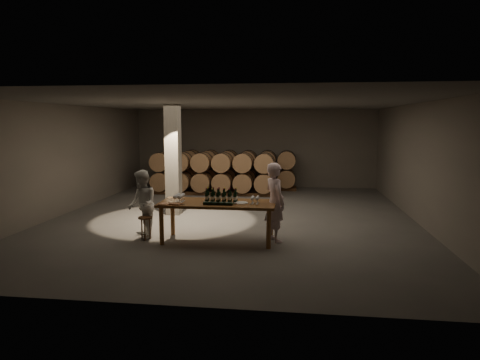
# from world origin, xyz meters

# --- Properties ---
(room) EXTENTS (12.00, 12.00, 12.00)m
(room) POSITION_xyz_m (-1.80, 0.20, 1.60)
(room) COLOR #595653
(room) RESTS_ON ground
(tasting_table) EXTENTS (2.60, 1.10, 0.90)m
(tasting_table) POSITION_xyz_m (0.00, -2.50, 0.80)
(tasting_table) COLOR brown
(tasting_table) RESTS_ON ground
(barrel_stack_back) EXTENTS (5.48, 0.95, 1.57)m
(barrel_stack_back) POSITION_xyz_m (-0.96, 5.20, 0.83)
(barrel_stack_back) COLOR #53371C
(barrel_stack_back) RESTS_ON ground
(barrel_stack_front) EXTENTS (4.70, 0.95, 1.57)m
(barrel_stack_front) POSITION_xyz_m (-1.35, 3.80, 0.83)
(barrel_stack_front) COLOR #53371C
(barrel_stack_front) RESTS_ON ground
(bottle_cluster) EXTENTS (0.73, 0.23, 0.32)m
(bottle_cluster) POSITION_xyz_m (0.07, -2.43, 1.01)
(bottle_cluster) COLOR black
(bottle_cluster) RESTS_ON tasting_table
(lying_bottles) EXTENTS (0.74, 0.07, 0.07)m
(lying_bottles) POSITION_xyz_m (0.08, -2.84, 0.94)
(lying_bottles) COLOR black
(lying_bottles) RESTS_ON tasting_table
(glass_cluster_left) EXTENTS (0.20, 0.42, 0.18)m
(glass_cluster_left) POSITION_xyz_m (-0.86, -2.59, 1.03)
(glass_cluster_left) COLOR silver
(glass_cluster_left) RESTS_ON tasting_table
(glass_cluster_right) EXTENTS (0.19, 0.30, 0.16)m
(glass_cluster_right) POSITION_xyz_m (0.85, -2.53, 1.01)
(glass_cluster_right) COLOR silver
(glass_cluster_right) RESTS_ON tasting_table
(plate) EXTENTS (0.31, 0.31, 0.02)m
(plate) POSITION_xyz_m (0.54, -2.55, 0.91)
(plate) COLOR silver
(plate) RESTS_ON tasting_table
(notebook_near) EXTENTS (0.28, 0.25, 0.03)m
(notebook_near) POSITION_xyz_m (-0.85, -2.88, 0.92)
(notebook_near) COLOR #955B36
(notebook_near) RESTS_ON tasting_table
(notebook_corner) EXTENTS (0.23, 0.29, 0.02)m
(notebook_corner) POSITION_xyz_m (-1.10, -2.92, 0.91)
(notebook_corner) COLOR #955B36
(notebook_corner) RESTS_ON tasting_table
(pen) EXTENTS (0.14, 0.01, 0.01)m
(pen) POSITION_xyz_m (-0.71, -2.92, 0.91)
(pen) COLOR black
(pen) RESTS_ON tasting_table
(stool) EXTENTS (0.32, 0.32, 0.53)m
(stool) POSITION_xyz_m (-1.67, -2.59, 0.44)
(stool) COLOR #53371C
(stool) RESTS_ON ground
(person_man) EXTENTS (0.71, 0.78, 1.79)m
(person_man) POSITION_xyz_m (1.28, -2.32, 0.90)
(person_man) COLOR silver
(person_man) RESTS_ON ground
(person_woman) EXTENTS (0.92, 0.98, 1.60)m
(person_woman) POSITION_xyz_m (-1.78, -2.48, 0.80)
(person_woman) COLOR white
(person_woman) RESTS_ON ground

